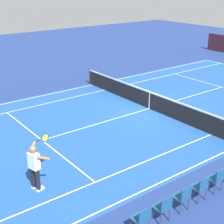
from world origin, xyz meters
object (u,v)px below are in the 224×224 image
spectator_chair_3 (217,178)px  spectator_chair_4 (201,187)px  tennis_player_near (35,165)px  spectator_chair_7 (142,218)px  tennis_net (149,100)px  spectator_chair_5 (183,196)px  spectator_chair_6 (163,207)px

spectator_chair_3 → spectator_chair_4: size_ratio=1.00×
tennis_player_near → spectator_chair_4: bearing=135.9°
spectator_chair_4 → spectator_chair_7: same height
tennis_net → spectator_chair_7: bearing=45.7°
spectator_chair_7 → tennis_player_near: bearing=-69.8°
tennis_player_near → spectator_chair_5: tennis_player_near is taller
tennis_net → spectator_chair_3: size_ratio=13.30×
spectator_chair_3 → spectator_chair_5: 1.65m
tennis_net → spectator_chair_3: 7.82m
spectator_chair_5 → spectator_chair_7: same height
spectator_chair_5 → spectator_chair_7: bearing=0.0°
spectator_chair_5 → spectator_chair_7: 1.65m
spectator_chair_3 → spectator_chair_4: bearing=0.0°
tennis_net → tennis_player_near: tennis_player_near is taller
spectator_chair_7 → tennis_net: bearing=-134.3°
tennis_player_near → spectator_chair_5: 4.81m
tennis_net → spectator_chair_3: tennis_net is taller
tennis_player_near → spectator_chair_6: bearing=120.5°
tennis_net → spectator_chair_6: tennis_net is taller
spectator_chair_5 → spectator_chair_6: (0.82, 0.00, 0.00)m
spectator_chair_5 → tennis_player_near: bearing=-50.9°
tennis_net → spectator_chair_4: (4.34, 6.98, 0.03)m
spectator_chair_4 → spectator_chair_5: same height
tennis_player_near → tennis_net: bearing=-158.3°
tennis_net → spectator_chair_7: size_ratio=13.30×
spectator_chair_6 → spectator_chair_7: (0.82, 0.00, 0.00)m
tennis_net → spectator_chair_4: 8.22m
tennis_player_near → spectator_chair_6: 4.34m
spectator_chair_4 → spectator_chair_6: 1.65m
spectator_chair_3 → spectator_chair_6: 2.47m
spectator_chair_6 → spectator_chair_7: size_ratio=1.00×
spectator_chair_3 → spectator_chair_4: 0.82m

